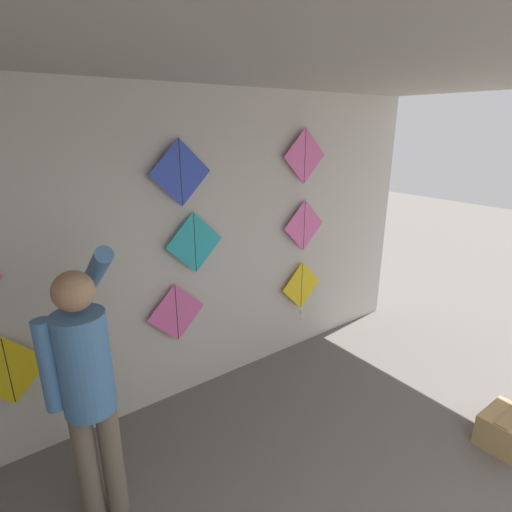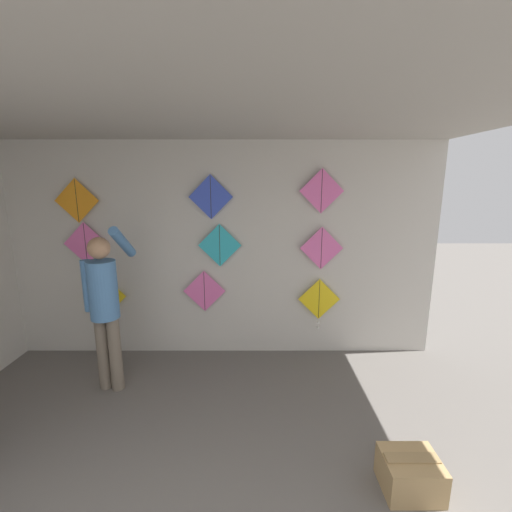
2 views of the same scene
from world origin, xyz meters
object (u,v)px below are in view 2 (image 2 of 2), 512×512
kite_7 (210,197)px  kite_8 (321,191)px  kite_0 (104,296)px  kite_6 (76,201)px  kite_5 (321,248)px  cardboard_box (409,473)px  kite_2 (318,301)px  shopkeeper (104,300)px  kite_1 (204,291)px  kite_3 (85,244)px  kite_4 (219,245)px

kite_7 → kite_8: 1.38m
kite_0 → kite_6: kite_6 is taller
kite_5 → kite_7: (-1.40, 0.00, 0.65)m
cardboard_box → kite_2: kite_2 is taller
kite_2 → kite_7: size_ratio=1.25×
kite_2 → kite_7: 1.95m
shopkeeper → cardboard_box: 3.23m
kite_1 → kite_6: 1.95m
kite_8 → kite_3: bearing=180.0°
cardboard_box → kite_5: bearing=98.7°
shopkeeper → kite_5: (2.48, 0.80, 0.42)m
kite_0 → kite_1: 1.32m
cardboard_box → kite_7: kite_7 is taller
cardboard_box → kite_2: size_ratio=0.60×
kite_0 → kite_4: bearing=0.0°
cardboard_box → kite_6: (-3.40, 2.13, 1.93)m
kite_0 → kite_3: 0.73m
shopkeeper → kite_4: bearing=45.5°
cardboard_box → kite_3: size_ratio=0.75×
shopkeeper → kite_7: kite_7 is taller
kite_3 → kite_4: bearing=0.0°
cardboard_box → kite_6: 4.45m
cardboard_box → kite_5: kite_5 is taller
shopkeeper → cardboard_box: (2.80, -1.33, -0.90)m
cardboard_box → kite_3: (-3.35, 2.13, 1.38)m
shopkeeper → kite_6: size_ratio=3.34×
cardboard_box → kite_5: (-0.33, 2.13, 1.32)m
kite_0 → kite_7: 1.93m
shopkeeper → kite_7: (1.07, 0.80, 1.07)m
shopkeeper → kite_2: size_ratio=2.68×
shopkeeper → cardboard_box: bearing=-14.1°
shopkeeper → kite_3: shopkeeper is taller
kite_0 → kite_4: kite_4 is taller
kite_6 → kite_7: bearing=0.0°
shopkeeper → kite_7: size_ratio=3.34×
kite_2 → kite_4: 1.50m
kite_0 → kite_7: kite_7 is taller
kite_4 → kite_5: size_ratio=1.00×
kite_2 → cardboard_box: bearing=-81.2°
kite_3 → kite_8: kite_8 is taller
kite_7 → kite_8: bearing=0.0°
shopkeeper → kite_3: (-0.55, 0.80, 0.48)m
kite_0 → kite_3: kite_3 is taller
kite_1 → kite_5: 1.63m
kite_2 → kite_3: 3.11m
kite_4 → kite_7: (-0.10, 0.00, 0.61)m
kite_1 → kite_6: size_ratio=1.00×
shopkeeper → kite_0: 0.90m
shopkeeper → kite_0: shopkeeper is taller
kite_2 → kite_8: 1.43m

